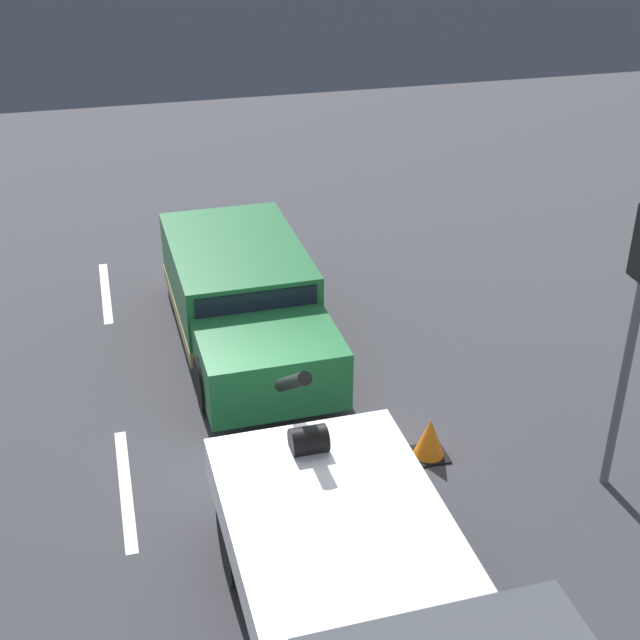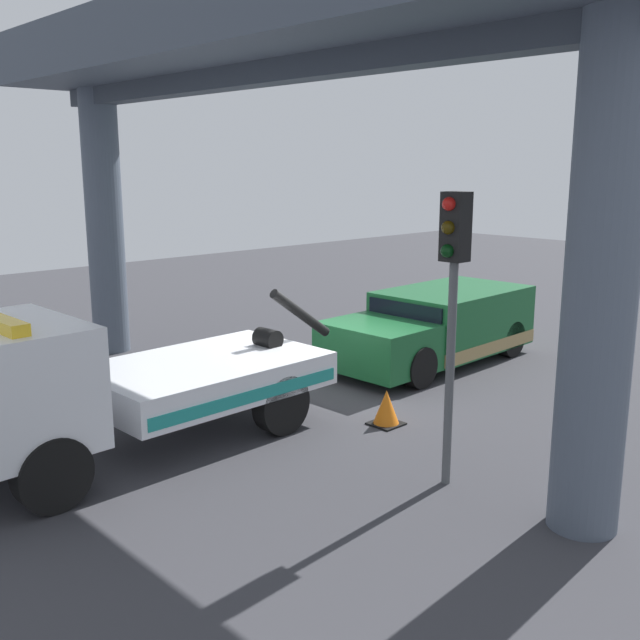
{
  "view_description": "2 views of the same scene",
  "coord_description": "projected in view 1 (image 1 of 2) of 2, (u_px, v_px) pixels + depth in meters",
  "views": [
    {
      "loc": [
        9.72,
        -2.09,
        7.76
      ],
      "look_at": [
        -0.86,
        0.65,
        1.73
      ],
      "focal_mm": 49.63,
      "sensor_mm": 36.0,
      "label": 1
    },
    {
      "loc": [
        9.27,
        9.67,
        4.36
      ],
      "look_at": [
        -0.68,
        -0.8,
        1.25
      ],
      "focal_mm": 40.77,
      "sensor_mm": 36.0,
      "label": 2
    }
  ],
  "objects": [
    {
      "name": "lane_stripe_west",
      "position": [
        106.0,
        292.0,
        17.03
      ],
      "size": [
        2.6,
        0.16,
        0.01
      ],
      "primitive_type": "cube",
      "color": "silver",
      "rests_on": "ground"
    },
    {
      "name": "towed_van_green",
      "position": [
        244.0,
        300.0,
        15.07
      ],
      "size": [
        5.24,
        2.3,
        1.58
      ],
      "color": "#195B2D",
      "rests_on": "ground"
    },
    {
      "name": "traffic_cone_orange",
      "position": [
        430.0,
        439.0,
        12.43
      ],
      "size": [
        0.51,
        0.51,
        0.61
      ],
      "color": "orange",
      "rests_on": "ground"
    },
    {
      "name": "ground_plane",
      "position": [
        290.0,
        464.0,
        12.47
      ],
      "size": [
        60.0,
        40.0,
        0.1
      ],
      "primitive_type": "cube",
      "color": "#38383D"
    },
    {
      "name": "lane_stripe_mid",
      "position": [
        126.0,
        488.0,
        11.94
      ],
      "size": [
        2.6,
        0.16,
        0.01
      ],
      "primitive_type": "cube",
      "color": "silver",
      "rests_on": "ground"
    },
    {
      "name": "overpass_structure",
      "position": [
        310.0,
        41.0,
        8.45
      ],
      "size": [
        3.6,
        13.88,
        7.03
      ],
      "color": "#4C5666",
      "rests_on": "ground"
    }
  ]
}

